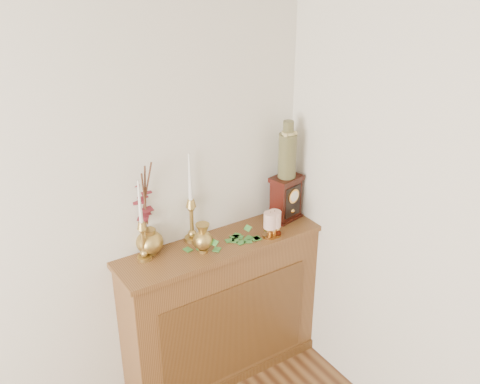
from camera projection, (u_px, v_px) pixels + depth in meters
console_shelf at (222, 313)px, 3.39m from camera, size 1.24×0.34×0.93m
candlestick_left at (142, 235)px, 2.95m from camera, size 0.08×0.08×0.47m
candlestick_center at (191, 213)px, 3.12m from camera, size 0.09×0.09×0.53m
bud_vase at (203, 238)px, 3.05m from camera, size 0.11×0.11×0.17m
ginger_jar at (144, 210)px, 2.99m from camera, size 0.23×0.24×0.55m
pillar_candle_left at (274, 222)px, 3.21m from camera, size 0.09×0.09×0.16m
pillar_candle_right at (270, 224)px, 3.19m from camera, size 0.08×0.08×0.16m
ivy_garland at (226, 243)px, 3.14m from camera, size 0.44×0.16×0.08m
mantel_clock at (286, 198)px, 3.37m from camera, size 0.21×0.17×0.28m
ceramic_vase at (287, 152)px, 3.24m from camera, size 0.11×0.11×0.34m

